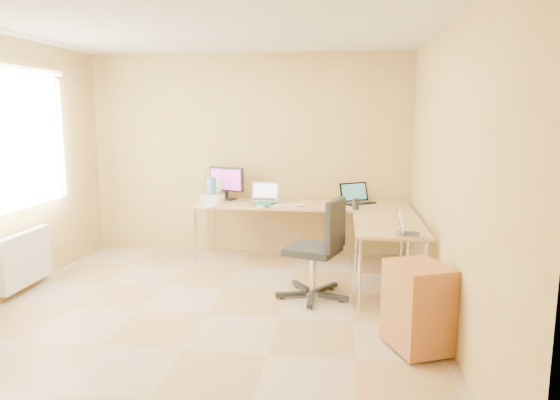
# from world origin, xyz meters

# --- Properties ---
(floor) EXTENTS (4.50, 4.50, 0.00)m
(floor) POSITION_xyz_m (0.00, 0.00, 0.00)
(floor) COLOR tan
(floor) RESTS_ON ground
(ceiling) EXTENTS (4.50, 4.50, 0.00)m
(ceiling) POSITION_xyz_m (0.00, 0.00, 2.60)
(ceiling) COLOR white
(ceiling) RESTS_ON ground
(wall_back) EXTENTS (4.50, 0.00, 4.50)m
(wall_back) POSITION_xyz_m (0.00, 2.25, 1.30)
(wall_back) COLOR tan
(wall_back) RESTS_ON ground
(wall_front) EXTENTS (4.50, 0.00, 4.50)m
(wall_front) POSITION_xyz_m (0.00, -2.25, 1.30)
(wall_front) COLOR tan
(wall_front) RESTS_ON ground
(wall_right) EXTENTS (0.00, 4.50, 4.50)m
(wall_right) POSITION_xyz_m (2.10, 0.00, 1.30)
(wall_right) COLOR tan
(wall_right) RESTS_ON ground
(desk_main) EXTENTS (2.65, 0.70, 0.73)m
(desk_main) POSITION_xyz_m (0.72, 1.85, 0.36)
(desk_main) COLOR tan
(desk_main) RESTS_ON ground
(desk_return) EXTENTS (0.70, 1.30, 0.73)m
(desk_return) POSITION_xyz_m (1.70, 0.85, 0.36)
(desk_return) COLOR tan
(desk_return) RESTS_ON ground
(monitor) EXTENTS (0.52, 0.32, 0.42)m
(monitor) POSITION_xyz_m (-0.26, 2.05, 0.94)
(monitor) COLOR black
(monitor) RESTS_ON desk_main
(book_stack) EXTENTS (0.23, 0.29, 0.04)m
(book_stack) POSITION_xyz_m (0.31, 1.66, 0.75)
(book_stack) COLOR #247868
(book_stack) RESTS_ON desk_main
(laptop_center) EXTENTS (0.35, 0.28, 0.22)m
(laptop_center) POSITION_xyz_m (0.27, 1.77, 0.88)
(laptop_center) COLOR silver
(laptop_center) RESTS_ON desk_main
(laptop_black) EXTENTS (0.49, 0.46, 0.25)m
(laptop_black) POSITION_xyz_m (1.42, 1.98, 0.86)
(laptop_black) COLOR black
(laptop_black) RESTS_ON desk_main
(keyboard) EXTENTS (0.49, 0.29, 0.02)m
(keyboard) POSITION_xyz_m (0.43, 1.61, 0.74)
(keyboard) COLOR white
(keyboard) RESTS_ON desk_main
(mouse) EXTENTS (0.11, 0.08, 0.04)m
(mouse) POSITION_xyz_m (0.73, 1.67, 0.75)
(mouse) COLOR white
(mouse) RESTS_ON desk_main
(mug) EXTENTS (0.12, 0.12, 0.08)m
(mug) POSITION_xyz_m (-0.27, 1.77, 0.77)
(mug) COLOR beige
(mug) RESTS_ON desk_main
(cd_stack) EXTENTS (0.15, 0.15, 0.03)m
(cd_stack) POSITION_xyz_m (0.32, 1.55, 0.75)
(cd_stack) COLOR silver
(cd_stack) RESTS_ON desk_main
(water_bottle) EXTENTS (0.10, 0.10, 0.31)m
(water_bottle) POSITION_xyz_m (-0.40, 1.85, 0.88)
(water_bottle) COLOR teal
(water_bottle) RESTS_ON desk_main
(papers) EXTENTS (0.27, 0.34, 0.01)m
(papers) POSITION_xyz_m (-0.40, 1.55, 0.73)
(papers) COLOR white
(papers) RESTS_ON desk_main
(white_box) EXTENTS (0.28, 0.24, 0.09)m
(white_box) POSITION_xyz_m (-0.40, 1.86, 0.77)
(white_box) COLOR silver
(white_box) RESTS_ON desk_main
(desk_fan) EXTENTS (0.26, 0.26, 0.29)m
(desk_fan) POSITION_xyz_m (-0.40, 2.05, 0.87)
(desk_fan) COLOR white
(desk_fan) RESTS_ON desk_main
(black_cup) EXTENTS (0.10, 0.10, 0.13)m
(black_cup) POSITION_xyz_m (1.38, 1.55, 0.80)
(black_cup) COLOR #282828
(black_cup) RESTS_ON desk_main
(laptop_return) EXTENTS (0.32, 0.27, 0.19)m
(laptop_return) POSITION_xyz_m (1.85, 0.32, 0.82)
(laptop_return) COLOR silver
(laptop_return) RESTS_ON desk_return
(office_chair) EXTENTS (0.79, 0.79, 1.03)m
(office_chair) POSITION_xyz_m (0.94, 0.58, 0.50)
(office_chair) COLOR #252525
(office_chair) RESTS_ON ground
(cabinet) EXTENTS (0.55, 0.60, 0.67)m
(cabinet) POSITION_xyz_m (1.82, -0.50, 0.36)
(cabinet) COLOR olive
(cabinet) RESTS_ON ground
(radiator) EXTENTS (0.09, 0.80, 0.55)m
(radiator) POSITION_xyz_m (-2.03, 0.40, 0.35)
(radiator) COLOR white
(radiator) RESTS_ON ground
(window) EXTENTS (0.10, 1.80, 1.40)m
(window) POSITION_xyz_m (-2.05, 0.40, 1.55)
(window) COLOR white
(window) RESTS_ON wall_left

